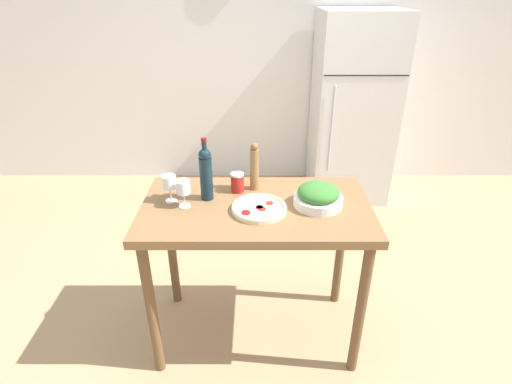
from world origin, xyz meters
The scene contains 11 objects.
ground_plane centered at (0.00, 0.00, 0.00)m, with size 14.00×14.00×0.00m, color tan.
wall_back centered at (0.00, 2.31, 1.30)m, with size 6.40×0.09×2.60m.
refrigerator centered at (0.93, 1.92, 0.88)m, with size 0.73×0.71×1.76m.
prep_counter centered at (0.00, 0.00, 0.79)m, with size 1.22×0.68×0.92m.
wine_bottle centered at (-0.26, 0.07, 1.07)m, with size 0.07×0.07×0.35m.
wine_glass_near centered at (-0.37, -0.01, 1.02)m, with size 0.07×0.07×0.15m.
wine_glass_far centered at (-0.46, 0.04, 1.03)m, with size 0.07×0.07×0.15m.
pepper_mill centered at (-0.01, 0.19, 1.05)m, with size 0.05×0.05×0.28m.
salad_bowl centered at (0.33, 0.00, 0.97)m, with size 0.26×0.26×0.12m.
homemade_pizza centered at (0.02, -0.06, 0.93)m, with size 0.29×0.29×0.03m.
salt_canister centered at (-0.10, 0.16, 0.97)m, with size 0.07×0.07×0.11m.
Camera 1 is at (0.00, -1.83, 1.97)m, focal length 28.00 mm.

